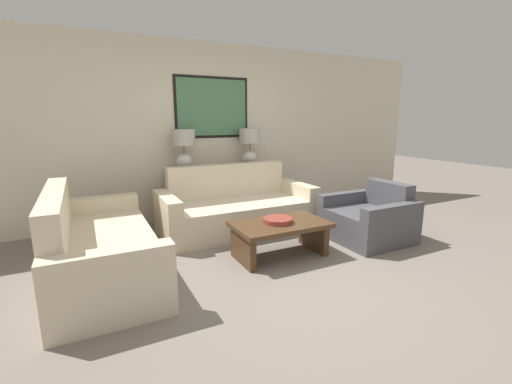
{
  "coord_description": "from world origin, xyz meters",
  "views": [
    {
      "loc": [
        -1.84,
        -2.71,
        1.54
      ],
      "look_at": [
        0.02,
        0.95,
        0.65
      ],
      "focal_mm": 24.0,
      "sensor_mm": 36.0,
      "label": 1
    }
  ],
  "objects": [
    {
      "name": "table_lamp_left",
      "position": [
        -0.53,
        2.18,
        1.15
      ],
      "size": [
        0.33,
        0.33,
        0.6
      ],
      "color": "silver",
      "rests_on": "console_table"
    },
    {
      "name": "ground_plane",
      "position": [
        0.0,
        0.0,
        0.0
      ],
      "size": [
        20.0,
        20.0,
        0.0
      ],
      "primitive_type": "plane",
      "color": "slate"
    },
    {
      "name": "coffee_table",
      "position": [
        0.06,
        0.44,
        0.29
      ],
      "size": [
        1.06,
        0.64,
        0.4
      ],
      "color": "#4C331E",
      "rests_on": "ground_plane"
    },
    {
      "name": "decorative_bowl",
      "position": [
        0.03,
        0.45,
        0.42
      ],
      "size": [
        0.33,
        0.33,
        0.05
      ],
      "color": "#93382D",
      "rests_on": "coffee_table"
    },
    {
      "name": "couch_by_side",
      "position": [
        -1.8,
        0.81,
        0.29
      ],
      "size": [
        0.93,
        2.11,
        0.89
      ],
      "color": "beige",
      "rests_on": "ground_plane"
    },
    {
      "name": "console_table",
      "position": [
        0.0,
        2.18,
        0.39
      ],
      "size": [
        1.55,
        0.4,
        0.78
      ],
      "color": "brown",
      "rests_on": "ground_plane"
    },
    {
      "name": "armchair_near_back_wall",
      "position": [
        1.38,
        0.41,
        0.26
      ],
      "size": [
        0.9,
        0.94,
        0.73
      ],
      "color": "#4C4C51",
      "rests_on": "ground_plane"
    },
    {
      "name": "back_wall",
      "position": [
        0.0,
        2.46,
        1.33
      ],
      "size": [
        8.12,
        0.12,
        2.65
      ],
      "color": "beige",
      "rests_on": "ground_plane"
    },
    {
      "name": "table_lamp_right",
      "position": [
        0.53,
        2.18,
        1.15
      ],
      "size": [
        0.33,
        0.33,
        0.6
      ],
      "color": "silver",
      "rests_on": "console_table"
    },
    {
      "name": "couch_by_back_wall",
      "position": [
        0.0,
        1.53,
        0.29
      ],
      "size": [
        2.11,
        0.93,
        0.89
      ],
      "color": "beige",
      "rests_on": "ground_plane"
    }
  ]
}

